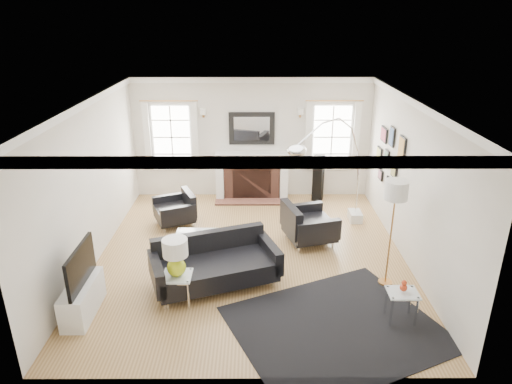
{
  "coord_description": "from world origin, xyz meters",
  "views": [
    {
      "loc": [
        0.06,
        -7.31,
        4.14
      ],
      "look_at": [
        0.09,
        0.3,
        1.13
      ],
      "focal_mm": 32.0,
      "sensor_mm": 36.0,
      "label": 1
    }
  ],
  "objects_px": {
    "armchair_left": "(177,210)",
    "gourd_lamp": "(176,255)",
    "fireplace": "(252,176)",
    "armchair_right": "(306,225)",
    "arc_floor_lamp": "(330,172)",
    "sofa": "(214,264)",
    "coffee_table": "(201,241)"
  },
  "relations": [
    {
      "from": "gourd_lamp",
      "to": "fireplace",
      "type": "bearing_deg",
      "value": 75.44
    },
    {
      "from": "armchair_left",
      "to": "coffee_table",
      "type": "height_order",
      "value": "armchair_left"
    },
    {
      "from": "coffee_table",
      "to": "gourd_lamp",
      "type": "relative_size",
      "value": 1.59
    },
    {
      "from": "sofa",
      "to": "arc_floor_lamp",
      "type": "height_order",
      "value": "arc_floor_lamp"
    },
    {
      "from": "sofa",
      "to": "coffee_table",
      "type": "relative_size",
      "value": 2.29
    },
    {
      "from": "sofa",
      "to": "armchair_left",
      "type": "height_order",
      "value": "sofa"
    },
    {
      "from": "gourd_lamp",
      "to": "arc_floor_lamp",
      "type": "height_order",
      "value": "arc_floor_lamp"
    },
    {
      "from": "fireplace",
      "to": "coffee_table",
      "type": "distance_m",
      "value": 3.11
    },
    {
      "from": "armchair_right",
      "to": "arc_floor_lamp",
      "type": "height_order",
      "value": "arc_floor_lamp"
    },
    {
      "from": "coffee_table",
      "to": "gourd_lamp",
      "type": "height_order",
      "value": "gourd_lamp"
    },
    {
      "from": "fireplace",
      "to": "armchair_right",
      "type": "height_order",
      "value": "fireplace"
    },
    {
      "from": "fireplace",
      "to": "gourd_lamp",
      "type": "distance_m",
      "value": 4.38
    },
    {
      "from": "sofa",
      "to": "armchair_right",
      "type": "height_order",
      "value": "armchair_right"
    },
    {
      "from": "armchair_right",
      "to": "arc_floor_lamp",
      "type": "xyz_separation_m",
      "value": [
        0.45,
        0.39,
        0.94
      ]
    },
    {
      "from": "fireplace",
      "to": "armchair_right",
      "type": "bearing_deg",
      "value": -65.33
    },
    {
      "from": "armchair_left",
      "to": "coffee_table",
      "type": "relative_size",
      "value": 1.11
    },
    {
      "from": "armchair_right",
      "to": "coffee_table",
      "type": "height_order",
      "value": "armchair_right"
    },
    {
      "from": "coffee_table",
      "to": "arc_floor_lamp",
      "type": "bearing_deg",
      "value": 24.66
    },
    {
      "from": "sofa",
      "to": "armchair_left",
      "type": "xyz_separation_m",
      "value": [
        -0.96,
        2.26,
        -0.04
      ]
    },
    {
      "from": "armchair_right",
      "to": "arc_floor_lamp",
      "type": "bearing_deg",
      "value": 40.9
    },
    {
      "from": "fireplace",
      "to": "arc_floor_lamp",
      "type": "bearing_deg",
      "value": -51.64
    },
    {
      "from": "armchair_left",
      "to": "sofa",
      "type": "bearing_deg",
      "value": -66.86
    },
    {
      "from": "sofa",
      "to": "arc_floor_lamp",
      "type": "xyz_separation_m",
      "value": [
        2.09,
        1.81,
        0.95
      ]
    },
    {
      "from": "gourd_lamp",
      "to": "armchair_left",
      "type": "bearing_deg",
      "value": 99.3
    },
    {
      "from": "armchair_left",
      "to": "gourd_lamp",
      "type": "relative_size",
      "value": 1.76
    },
    {
      "from": "armchair_right",
      "to": "gourd_lamp",
      "type": "height_order",
      "value": "gourd_lamp"
    },
    {
      "from": "coffee_table",
      "to": "arc_floor_lamp",
      "type": "relative_size",
      "value": 0.4
    },
    {
      "from": "armchair_right",
      "to": "sofa",
      "type": "bearing_deg",
      "value": -139.14
    },
    {
      "from": "fireplace",
      "to": "gourd_lamp",
      "type": "height_order",
      "value": "fireplace"
    },
    {
      "from": "fireplace",
      "to": "sofa",
      "type": "relative_size",
      "value": 0.78
    },
    {
      "from": "fireplace",
      "to": "armchair_right",
      "type": "distance_m",
      "value": 2.51
    },
    {
      "from": "armchair_right",
      "to": "gourd_lamp",
      "type": "relative_size",
      "value": 1.95
    }
  ]
}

